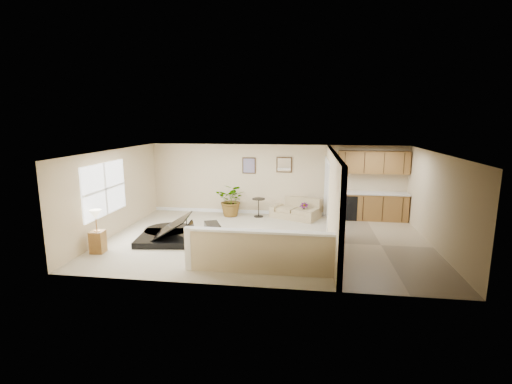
# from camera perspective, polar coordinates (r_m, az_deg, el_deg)

# --- Properties ---
(floor) EXTENTS (9.00, 9.00, 0.00)m
(floor) POSITION_cam_1_polar(r_m,az_deg,el_deg) (10.57, 1.53, -7.42)
(floor) COLOR #B3AA8B
(floor) RESTS_ON ground
(back_wall) EXTENTS (9.00, 0.04, 2.50)m
(back_wall) POSITION_cam_1_polar(r_m,az_deg,el_deg) (13.18, 3.03, 1.87)
(back_wall) COLOR #C8B389
(back_wall) RESTS_ON floor
(front_wall) EXTENTS (9.00, 0.04, 2.50)m
(front_wall) POSITION_cam_1_polar(r_m,az_deg,el_deg) (7.36, -1.08, -5.53)
(front_wall) COLOR #C8B389
(front_wall) RESTS_ON floor
(left_wall) EXTENTS (0.04, 6.00, 2.50)m
(left_wall) POSITION_cam_1_polar(r_m,az_deg,el_deg) (11.63, -21.05, -0.09)
(left_wall) COLOR #C8B389
(left_wall) RESTS_ON floor
(right_wall) EXTENTS (0.04, 6.00, 2.50)m
(right_wall) POSITION_cam_1_polar(r_m,az_deg,el_deg) (10.73, 26.19, -1.38)
(right_wall) COLOR #C8B389
(right_wall) RESTS_ON floor
(ceiling) EXTENTS (9.00, 6.00, 0.04)m
(ceiling) POSITION_cam_1_polar(r_m,az_deg,el_deg) (10.06, 1.60, 6.20)
(ceiling) COLOR silver
(ceiling) RESTS_ON back_wall
(kitchen_vinyl) EXTENTS (2.70, 6.00, 0.01)m
(kitchen_vinyl) POSITION_cam_1_polar(r_m,az_deg,el_deg) (10.71, 18.68, -7.76)
(kitchen_vinyl) COLOR tan
(kitchen_vinyl) RESTS_ON floor
(interior_partition) EXTENTS (0.18, 5.99, 2.50)m
(interior_partition) POSITION_cam_1_polar(r_m,az_deg,el_deg) (10.46, 11.57, -0.93)
(interior_partition) COLOR #C8B389
(interior_partition) RESTS_ON floor
(pony_half_wall) EXTENTS (3.42, 0.22, 1.00)m
(pony_half_wall) POSITION_cam_1_polar(r_m,az_deg,el_deg) (8.24, 0.24, -9.05)
(pony_half_wall) COLOR #C8B389
(pony_half_wall) RESTS_ON floor
(left_window) EXTENTS (0.05, 2.15, 1.45)m
(left_window) POSITION_cam_1_polar(r_m,az_deg,el_deg) (11.16, -22.28, 0.42)
(left_window) COLOR white
(left_window) RESTS_ON left_wall
(wall_art_left) EXTENTS (0.48, 0.04, 0.58)m
(wall_art_left) POSITION_cam_1_polar(r_m,az_deg,el_deg) (13.20, -1.08, 4.09)
(wall_art_left) COLOR #362513
(wall_art_left) RESTS_ON back_wall
(wall_mirror) EXTENTS (0.55, 0.04, 0.55)m
(wall_mirror) POSITION_cam_1_polar(r_m,az_deg,el_deg) (13.05, 4.36, 4.21)
(wall_mirror) COLOR #362513
(wall_mirror) RESTS_ON back_wall
(kitchen_cabinets) EXTENTS (2.36, 0.65, 2.33)m
(kitchen_cabinets) POSITION_cam_1_polar(r_m,az_deg,el_deg) (13.10, 16.94, -0.34)
(kitchen_cabinets) COLOR olive
(kitchen_cabinets) RESTS_ON floor
(piano) EXTENTS (2.08, 2.14, 1.57)m
(piano) POSITION_cam_1_polar(r_m,az_deg,el_deg) (10.75, -13.25, -3.77)
(piano) COLOR black
(piano) RESTS_ON floor
(piano_bench) EXTENTS (0.64, 0.82, 0.49)m
(piano_bench) POSITION_cam_1_polar(r_m,az_deg,el_deg) (10.56, -6.70, -6.13)
(piano_bench) COLOR black
(piano_bench) RESTS_ON floor
(loveseat) EXTENTS (1.93, 1.49, 0.91)m
(loveseat) POSITION_cam_1_polar(r_m,az_deg,el_deg) (12.94, 6.07, -2.44)
(loveseat) COLOR tan
(loveseat) RESTS_ON floor
(accent_table) EXTENTS (0.45, 0.45, 0.66)m
(accent_table) POSITION_cam_1_polar(r_m,az_deg,el_deg) (12.95, 0.40, -2.02)
(accent_table) COLOR black
(accent_table) RESTS_ON floor
(palm_plant) EXTENTS (1.19, 1.08, 1.16)m
(palm_plant) POSITION_cam_1_polar(r_m,az_deg,el_deg) (13.05, -3.72, -1.28)
(palm_plant) COLOR black
(palm_plant) RESTS_ON floor
(small_plant) EXTENTS (0.38, 0.38, 0.57)m
(small_plant) POSITION_cam_1_polar(r_m,az_deg,el_deg) (12.78, 7.33, -3.11)
(small_plant) COLOR black
(small_plant) RESTS_ON floor
(lamp_stand) EXTENTS (0.35, 0.35, 1.12)m
(lamp_stand) POSITION_cam_1_polar(r_m,az_deg,el_deg) (10.32, -23.24, -6.05)
(lamp_stand) COLOR olive
(lamp_stand) RESTS_ON floor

